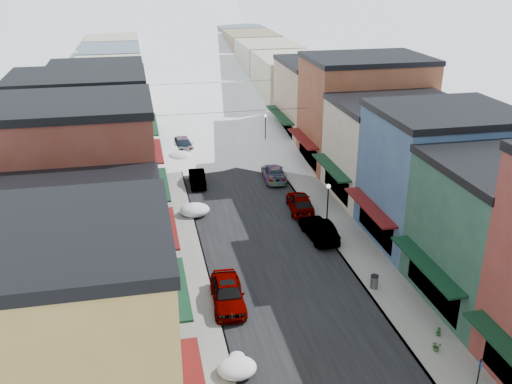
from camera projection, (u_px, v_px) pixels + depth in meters
name	position (u px, v px, depth m)	size (l,w,h in m)	color
road	(206.00, 120.00, 78.17)	(10.00, 160.00, 0.01)	black
sidewalk_left	(157.00, 123.00, 76.88)	(3.20, 160.00, 0.15)	gray
sidewalk_right	(253.00, 117.00, 79.40)	(3.20, 160.00, 0.15)	gray
curb_left	(169.00, 122.00, 77.18)	(0.10, 160.00, 0.15)	slate
curb_right	(242.00, 118.00, 79.11)	(0.10, 160.00, 0.15)	slate
bldg_l_yellow	(50.00, 360.00, 22.78)	(11.30, 8.70, 11.50)	gold
bldg_l_cream	(72.00, 275.00, 30.85)	(11.30, 8.20, 9.50)	#BCAF97
bldg_l_brick_near	(72.00, 194.00, 37.43)	(12.30, 8.20, 12.50)	maroon
bldg_l_grayblue	(90.00, 174.00, 45.88)	(11.30, 9.20, 9.00)	slate
bldg_l_brick_far	(83.00, 132.00, 53.45)	(13.30, 9.20, 11.00)	brown
bldg_l_tan	(99.00, 111.00, 62.88)	(11.30, 11.20, 10.00)	tan
bldg_r_green	(512.00, 234.00, 35.45)	(11.30, 9.20, 9.50)	#214538
bldg_r_blue	(440.00, 176.00, 43.40)	(11.30, 9.20, 10.50)	#334F74
bldg_r_cream	(395.00, 149.00, 51.93)	(12.30, 9.20, 9.00)	beige
bldg_r_brick_far	(364.00, 111.00, 59.69)	(13.30, 9.20, 11.50)	brown
bldg_r_tan	(324.00, 100.00, 68.93)	(11.30, 11.20, 9.50)	tan
distant_blocks	(188.00, 63.00, 97.46)	(34.00, 55.00, 8.00)	gray
overhead_cables	(218.00, 96.00, 64.50)	(16.40, 15.04, 0.04)	black
car_silver_sedan	(228.00, 293.00, 36.29)	(2.04, 5.06, 1.72)	gray
car_dark_hatch	(197.00, 178.00, 55.66)	(1.48, 4.24, 1.40)	black
car_silver_wagon	(183.00, 145.00, 65.30)	(2.18, 5.37, 1.56)	gray
car_green_sedan	(319.00, 229.00, 44.98)	(1.70, 4.89, 1.61)	black
car_gray_suv	(300.00, 202.00, 49.86)	(2.00, 4.96, 1.69)	gray
car_black_sedan	(274.00, 173.00, 57.01)	(2.11, 5.20, 1.51)	black
car_lane_silver	(198.00, 127.00, 72.43)	(1.78, 4.42, 1.51)	#97999F
car_lane_white	(220.00, 113.00, 79.19)	(2.52, 5.46, 1.52)	silver
parking_sign	(478.00, 376.00, 27.99)	(0.09, 0.33, 2.47)	black
trash_can	(374.00, 282.00, 38.04)	(0.55, 0.55, 0.94)	#585A5D
streetlamp_near	(328.00, 202.00, 45.23)	(0.34, 0.34, 4.07)	black
streetlamp_far	(265.00, 126.00, 65.98)	(0.32, 0.32, 3.86)	black
planter_near	(436.00, 346.00, 31.98)	(0.53, 0.46, 0.59)	#345D2A
planter_far	(438.00, 332.00, 33.28)	(0.30, 0.30, 0.54)	#265429
snow_pile_near	(237.00, 367.00, 30.38)	(2.12, 2.50, 0.90)	white
snow_pile_mid	(195.00, 210.00, 49.18)	(2.57, 2.78, 1.09)	white
snow_pile_far	(180.00, 156.00, 62.49)	(2.58, 2.79, 1.09)	white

